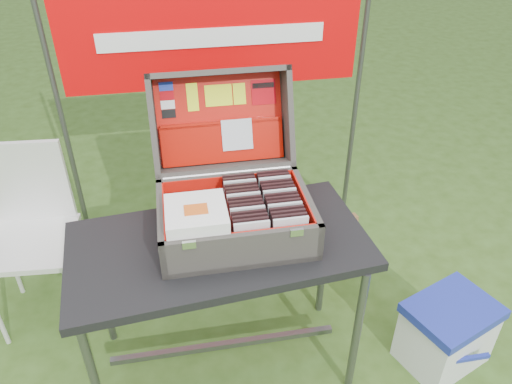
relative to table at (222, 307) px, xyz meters
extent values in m
plane|color=#334F18|center=(0.11, -0.05, -0.39)|extent=(80.00, 80.00, 0.00)
cube|color=black|center=(0.00, 0.00, 0.37)|extent=(1.28, 0.73, 0.04)
cylinder|color=#59595B|center=(-0.56, -0.25, -0.02)|extent=(0.04, 0.04, 0.73)
cylinder|color=#59595B|center=(0.56, -0.25, -0.02)|extent=(0.04, 0.04, 0.73)
cylinder|color=#59595B|center=(-0.56, 0.25, -0.02)|extent=(0.04, 0.04, 0.73)
cylinder|color=#59595B|center=(0.56, 0.25, -0.02)|extent=(0.04, 0.04, 0.73)
cube|color=#59595B|center=(0.00, 0.00, -0.27)|extent=(1.08, 0.03, 0.03)
cube|color=#534F4A|center=(0.08, 0.04, 0.40)|extent=(0.62, 0.45, 0.02)
cube|color=#534F4A|center=(0.08, -0.17, 0.47)|extent=(0.62, 0.02, 0.17)
cube|color=#534F4A|center=(0.08, 0.25, 0.47)|extent=(0.62, 0.02, 0.17)
cube|color=#534F4A|center=(-0.22, 0.04, 0.47)|extent=(0.02, 0.45, 0.17)
cube|color=#534F4A|center=(0.38, 0.04, 0.47)|extent=(0.02, 0.45, 0.17)
cube|color=red|center=(0.08, 0.04, 0.41)|extent=(0.58, 0.40, 0.01)
cube|color=silver|center=(-0.12, -0.19, 0.54)|extent=(0.05, 0.01, 0.03)
cube|color=silver|center=(0.28, -0.19, 0.54)|extent=(0.05, 0.01, 0.03)
cylinder|color=silver|center=(0.08, 0.26, 0.55)|extent=(0.56, 0.02, 0.02)
cube|color=#534F4A|center=(0.08, 0.48, 0.71)|extent=(0.62, 0.18, 0.43)
cube|color=#534F4A|center=(0.08, 0.49, 0.93)|extent=(0.62, 0.17, 0.08)
cube|color=#534F4A|center=(0.08, 0.34, 0.53)|extent=(0.62, 0.17, 0.08)
cube|color=#534F4A|center=(-0.22, 0.42, 0.73)|extent=(0.02, 0.32, 0.48)
cube|color=#534F4A|center=(0.38, 0.42, 0.73)|extent=(0.02, 0.32, 0.48)
cube|color=red|center=(0.08, 0.47, 0.71)|extent=(0.57, 0.15, 0.37)
cube|color=red|center=(0.08, -0.16, 0.48)|extent=(0.58, 0.01, 0.14)
cube|color=red|center=(0.08, 0.23, 0.48)|extent=(0.58, 0.01, 0.14)
cube|color=red|center=(-0.21, 0.04, 0.48)|extent=(0.01, 0.40, 0.14)
cube|color=red|center=(0.36, 0.04, 0.48)|extent=(0.01, 0.40, 0.14)
cube|color=#A40B01|center=(0.08, 0.42, 0.62)|extent=(0.56, 0.09, 0.18)
cube|color=#A40B01|center=(0.08, 0.44, 0.71)|extent=(0.55, 0.03, 0.03)
cube|color=silver|center=(0.14, 0.41, 0.66)|extent=(0.14, 0.06, 0.13)
cube|color=#1933B2|center=(-0.15, 0.52, 0.87)|extent=(0.06, 0.02, 0.04)
cube|color=#BA0008|center=(-0.15, 0.51, 0.83)|extent=(0.06, 0.02, 0.04)
cube|color=white|center=(-0.15, 0.49, 0.79)|extent=(0.06, 0.02, 0.04)
cube|color=black|center=(-0.15, 0.48, 0.75)|extent=(0.06, 0.02, 0.04)
cube|color=#E2F619|center=(-0.04, 0.50, 0.81)|extent=(0.05, 0.05, 0.12)
cube|color=#E2F619|center=(0.08, 0.50, 0.81)|extent=(0.12, 0.04, 0.09)
cube|color=#E2F619|center=(0.17, 0.50, 0.81)|extent=(0.06, 0.04, 0.09)
cube|color=#BA0008|center=(0.28, 0.50, 0.81)|extent=(0.11, 0.04, 0.11)
cube|color=black|center=(0.28, 0.51, 0.84)|extent=(0.10, 0.01, 0.02)
cube|color=silver|center=(0.12, -0.14, 0.49)|extent=(0.14, 0.01, 0.16)
cube|color=black|center=(0.12, -0.11, 0.49)|extent=(0.14, 0.01, 0.16)
cube|color=black|center=(0.12, -0.09, 0.49)|extent=(0.14, 0.01, 0.16)
cube|color=black|center=(0.12, -0.06, 0.49)|extent=(0.14, 0.01, 0.16)
cube|color=silver|center=(0.12, -0.04, 0.49)|extent=(0.14, 0.01, 0.16)
cube|color=black|center=(0.12, -0.01, 0.49)|extent=(0.14, 0.01, 0.16)
cube|color=black|center=(0.12, 0.01, 0.49)|extent=(0.14, 0.01, 0.16)
cube|color=black|center=(0.12, 0.04, 0.49)|extent=(0.14, 0.01, 0.16)
cube|color=silver|center=(0.12, 0.06, 0.49)|extent=(0.14, 0.01, 0.16)
cube|color=black|center=(0.12, 0.08, 0.49)|extent=(0.14, 0.01, 0.16)
cube|color=black|center=(0.12, 0.11, 0.49)|extent=(0.14, 0.01, 0.16)
cube|color=black|center=(0.12, 0.13, 0.49)|extent=(0.14, 0.01, 0.16)
cube|color=silver|center=(0.12, 0.16, 0.49)|extent=(0.14, 0.01, 0.16)
cube|color=black|center=(0.12, 0.18, 0.49)|extent=(0.14, 0.01, 0.16)
cube|color=black|center=(0.12, 0.21, 0.49)|extent=(0.14, 0.01, 0.16)
cube|color=silver|center=(0.27, -0.14, 0.49)|extent=(0.14, 0.01, 0.16)
cube|color=black|center=(0.27, -0.11, 0.49)|extent=(0.14, 0.01, 0.16)
cube|color=black|center=(0.27, -0.09, 0.49)|extent=(0.14, 0.01, 0.16)
cube|color=black|center=(0.27, -0.06, 0.49)|extent=(0.14, 0.01, 0.16)
cube|color=silver|center=(0.27, -0.04, 0.49)|extent=(0.14, 0.01, 0.16)
cube|color=black|center=(0.27, -0.01, 0.49)|extent=(0.14, 0.01, 0.16)
cube|color=black|center=(0.27, 0.01, 0.49)|extent=(0.14, 0.01, 0.16)
cube|color=black|center=(0.27, 0.04, 0.49)|extent=(0.14, 0.01, 0.16)
cube|color=silver|center=(0.27, 0.06, 0.49)|extent=(0.14, 0.01, 0.16)
cube|color=black|center=(0.27, 0.08, 0.49)|extent=(0.14, 0.01, 0.16)
cube|color=black|center=(0.27, 0.11, 0.49)|extent=(0.14, 0.01, 0.16)
cube|color=black|center=(0.27, 0.13, 0.49)|extent=(0.14, 0.01, 0.16)
cube|color=silver|center=(0.27, 0.16, 0.49)|extent=(0.14, 0.01, 0.16)
cube|color=black|center=(0.27, 0.18, 0.49)|extent=(0.14, 0.01, 0.16)
cube|color=black|center=(0.27, 0.21, 0.49)|extent=(0.14, 0.01, 0.16)
cube|color=white|center=(-0.08, -0.05, 0.56)|extent=(0.23, 0.23, 0.00)
cube|color=white|center=(-0.08, -0.05, 0.56)|extent=(0.23, 0.23, 0.00)
cube|color=white|center=(-0.08, -0.05, 0.57)|extent=(0.23, 0.23, 0.00)
cube|color=white|center=(-0.08, -0.05, 0.57)|extent=(0.23, 0.23, 0.00)
cube|color=white|center=(-0.08, -0.05, 0.58)|extent=(0.23, 0.23, 0.00)
cube|color=white|center=(-0.08, -0.05, 0.58)|extent=(0.23, 0.23, 0.00)
cube|color=white|center=(-0.08, -0.05, 0.59)|extent=(0.23, 0.23, 0.00)
cube|color=white|center=(-0.08, -0.05, 0.59)|extent=(0.23, 0.23, 0.00)
cube|color=white|center=(-0.08, -0.05, 0.60)|extent=(0.23, 0.23, 0.00)
cube|color=white|center=(-0.08, -0.05, 0.60)|extent=(0.23, 0.23, 0.00)
cube|color=#D85919|center=(-0.08, -0.06, 0.60)|extent=(0.09, 0.07, 0.00)
cube|color=white|center=(1.06, -0.17, -0.23)|extent=(0.47, 0.41, 0.31)
cube|color=#1F2D9D|center=(1.06, -0.17, -0.05)|extent=(0.49, 0.44, 0.05)
cube|color=#1F2D9D|center=(1.06, -0.34, -0.19)|extent=(0.24, 0.02, 0.02)
cube|color=silver|center=(-0.91, 0.50, 0.10)|extent=(0.46, 0.46, 0.03)
cube|color=silver|center=(-0.91, 0.70, 0.34)|extent=(0.43, 0.06, 0.45)
cylinder|color=silver|center=(-0.72, 0.31, -0.14)|extent=(0.02, 0.02, 0.49)
cylinder|color=silver|center=(-1.09, 0.68, -0.14)|extent=(0.02, 0.02, 0.49)
cylinder|color=silver|center=(-0.72, 0.68, -0.14)|extent=(0.02, 0.02, 0.49)
cylinder|color=silver|center=(-0.72, 0.70, 0.33)|extent=(0.02, 0.02, 0.45)
cube|color=brown|center=(0.67, 0.52, -0.19)|extent=(0.37, 0.14, 0.39)
cylinder|color=#59595B|center=(-0.74, 1.05, 0.46)|extent=(0.03, 0.03, 1.70)
cylinder|color=#59595B|center=(0.96, 1.05, 0.46)|extent=(0.03, 0.03, 1.70)
cube|color=#CE0305|center=(0.11, 1.04, 0.91)|extent=(1.60, 0.02, 0.55)
cube|color=white|center=(0.11, 1.03, 0.91)|extent=(1.20, 0.00, 0.10)
camera|label=1|loc=(-0.13, -1.59, 1.72)|focal=35.00mm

